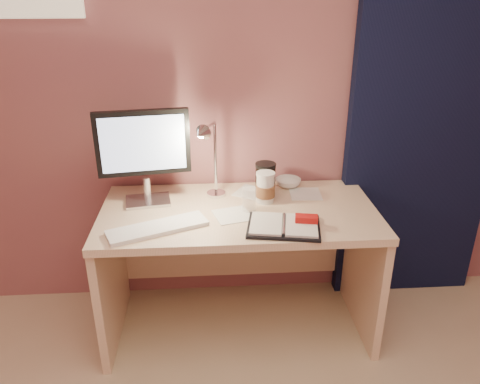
{
  "coord_description": "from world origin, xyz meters",
  "views": [
    {
      "loc": [
        -0.14,
        -0.74,
        1.78
      ],
      "look_at": [
        0.0,
        1.33,
        0.85
      ],
      "focal_mm": 35.0,
      "sensor_mm": 36.0,
      "label": 1
    }
  ],
  "objects": [
    {
      "name": "bowl",
      "position": [
        0.3,
        1.66,
        0.75
      ],
      "size": [
        0.17,
        0.17,
        0.04
      ],
      "primitive_type": "imported",
      "rotation": [
        0.0,
        0.0,
        -0.23
      ],
      "color": "silver",
      "rests_on": "desk"
    },
    {
      "name": "coffee_cup",
      "position": [
        0.14,
        1.47,
        0.81
      ],
      "size": [
        0.1,
        0.1,
        0.16
      ],
      "color": "silver",
      "rests_on": "desk"
    },
    {
      "name": "paper_a",
      "position": [
        -0.04,
        1.32,
        0.73
      ],
      "size": [
        0.21,
        0.21,
        0.0
      ],
      "primitive_type": "cube",
      "rotation": [
        0.0,
        0.0,
        0.27
      ],
      "color": "silver",
      "rests_on": "desk"
    },
    {
      "name": "desk",
      "position": [
        0.0,
        1.45,
        0.5
      ],
      "size": [
        1.4,
        0.7,
        0.73
      ],
      "color": "beige",
      "rests_on": "ground"
    },
    {
      "name": "keyboard",
      "position": [
        -0.39,
        1.2,
        0.74
      ],
      "size": [
        0.48,
        0.31,
        0.02
      ],
      "primitive_type": "cube",
      "rotation": [
        0.0,
        0.0,
        0.4
      ],
      "color": "white",
      "rests_on": "desk"
    },
    {
      "name": "clear_cup",
      "position": [
        0.05,
        1.37,
        0.79
      ],
      "size": [
        0.07,
        0.07,
        0.12
      ],
      "primitive_type": "cylinder",
      "color": "white",
      "rests_on": "desk"
    },
    {
      "name": "monitor",
      "position": [
        -0.47,
        1.5,
        1.03
      ],
      "size": [
        0.46,
        0.2,
        0.49
      ],
      "rotation": [
        0.0,
        0.0,
        0.14
      ],
      "color": "silver",
      "rests_on": "desk"
    },
    {
      "name": "room",
      "position": [
        0.95,
        1.69,
        1.14
      ],
      "size": [
        3.5,
        3.5,
        3.5
      ],
      "color": "#C6B28E",
      "rests_on": "ground"
    },
    {
      "name": "paper_b",
      "position": [
        0.37,
        1.54,
        0.73
      ],
      "size": [
        0.18,
        0.18,
        0.0
      ],
      "primitive_type": "cube",
      "rotation": [
        0.0,
        0.0,
        -0.06
      ],
      "color": "silver",
      "rests_on": "desk"
    },
    {
      "name": "planner",
      "position": [
        0.21,
        1.17,
        0.74
      ],
      "size": [
        0.38,
        0.31,
        0.05
      ],
      "rotation": [
        0.0,
        0.0,
        -0.18
      ],
      "color": "black",
      "rests_on": "desk"
    },
    {
      "name": "lotion_bottle",
      "position": [
        0.14,
        1.48,
        0.78
      ],
      "size": [
        0.05,
        0.05,
        0.1
      ],
      "primitive_type": "imported",
      "rotation": [
        0.0,
        0.0,
        -0.19
      ],
      "color": "silver",
      "rests_on": "desk"
    },
    {
      "name": "paper_c",
      "position": [
        0.09,
        1.58,
        0.73
      ],
      "size": [
        0.24,
        0.24,
        0.0
      ],
      "primitive_type": "cube",
      "rotation": [
        0.0,
        0.0,
        1.03
      ],
      "color": "silver",
      "rests_on": "desk"
    },
    {
      "name": "desk_lamp",
      "position": [
        -0.07,
        1.46,
        1.0
      ],
      "size": [
        0.17,
        0.26,
        0.43
      ],
      "rotation": [
        0.0,
        0.0,
        -0.4
      ],
      "color": "silver",
      "rests_on": "desk"
    },
    {
      "name": "dark_jar",
      "position": [
        0.16,
        1.58,
        0.81
      ],
      "size": [
        0.11,
        0.11,
        0.15
      ],
      "primitive_type": "cylinder",
      "color": "black",
      "rests_on": "desk"
    }
  ]
}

